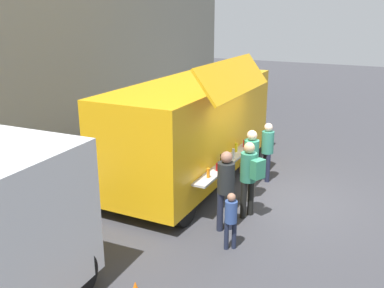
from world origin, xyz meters
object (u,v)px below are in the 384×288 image
Objects in this scene: customer_mid_with_backpack at (250,172)px; trash_bin at (192,118)px; customer_front_ordering at (251,159)px; child_near_queue at (231,216)px; customer_extra_browsing at (267,147)px; food_truck_main at (193,127)px; customer_rear_waiting at (226,184)px.

trash_bin is at bearing -28.62° from customer_mid_with_backpack.
trash_bin is 7.44m from customer_mid_with_backpack.
child_near_queue is at bearing 111.52° from customer_front_ordering.
customer_front_ordering reaches higher than customer_mid_with_backpack.
trash_bin is 6.55m from customer_front_ordering.
customer_front_ordering reaches higher than customer_extra_browsing.
customer_rear_waiting is (-2.26, -1.93, -0.44)m from food_truck_main.
customer_extra_browsing reaches higher than child_near_queue.
trash_bin is 0.58× the size of customer_front_ordering.
customer_rear_waiting is 1.49× the size of child_near_queue.
customer_mid_with_backpack is (-1.46, -2.16, -0.41)m from food_truck_main.
child_near_queue reaches higher than trash_bin.
food_truck_main reaches higher than customer_rear_waiting.
customer_extra_browsing is 1.37× the size of child_near_queue.
child_near_queue is (-3.74, -0.47, -0.27)m from customer_extra_browsing.
customer_rear_waiting is at bearing 53.26° from customer_extra_browsing.
customer_rear_waiting reaches higher than trash_bin.
customer_mid_with_backpack is 2.31m from customer_extra_browsing.
customer_rear_waiting is at bearing 102.65° from customer_front_ordering.
customer_mid_with_backpack is (-0.90, -0.30, 0.02)m from customer_front_ordering.
trash_bin is 0.87× the size of child_near_queue.
food_truck_main is 3.57× the size of customer_front_ordering.
child_near_queue is (-2.92, -2.32, -0.78)m from food_truck_main.
customer_front_ordering is 1.01× the size of customer_rear_waiting.
customer_front_ordering is 1.01× the size of customer_mid_with_backpack.
customer_extra_browsing is at bearing -131.02° from trash_bin.
food_truck_main is 2.00m from customer_front_ordering.
customer_extra_browsing is at bearing -78.82° from customer_front_ordering.
food_truck_main is 5.11m from trash_bin.
customer_front_ordering is 1.50× the size of child_near_queue.
customer_extra_browsing is at bearing -31.56° from child_near_queue.
trash_bin is at bearing -13.07° from customer_rear_waiting.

